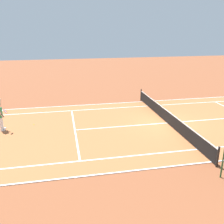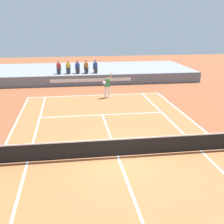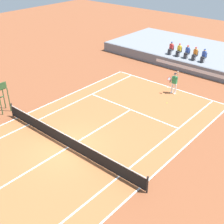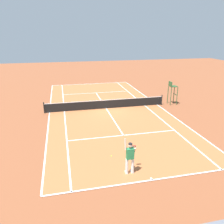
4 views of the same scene
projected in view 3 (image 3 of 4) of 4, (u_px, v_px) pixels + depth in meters
name	position (u px, v px, depth m)	size (l,w,h in m)	color
ground_plane	(68.00, 148.00, 18.75)	(80.00, 80.00, 0.00)	brown
court	(68.00, 147.00, 18.75)	(11.08, 23.88, 0.03)	#B76638
net	(67.00, 141.00, 18.50)	(11.98, 0.10, 1.07)	black
barrier_wall	(191.00, 69.00, 29.02)	(22.35, 0.25, 1.02)	slate
bleacher_platform	(212.00, 57.00, 32.03)	(22.35, 8.84, 1.02)	gray
spectator_seated_0	(171.00, 48.00, 30.98)	(0.44, 0.60, 1.27)	#474C56
spectator_seated_1	(179.00, 50.00, 30.45)	(0.44, 0.60, 1.27)	#474C56
spectator_seated_2	(187.00, 52.00, 29.93)	(0.44, 0.60, 1.27)	#474C56
spectator_seated_3	(195.00, 54.00, 29.44)	(0.44, 0.60, 1.27)	#474C56
spectator_seated_4	(204.00, 56.00, 28.92)	(0.44, 0.60, 1.27)	#474C56
tennis_player	(174.00, 83.00, 25.02)	(0.76, 0.62, 2.08)	white
tennis_ball	(167.00, 103.00, 23.89)	(0.07, 0.07, 0.07)	#D1E533
umpire_chair	(1.00, 93.00, 21.99)	(0.77, 0.77, 2.44)	#2D562D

